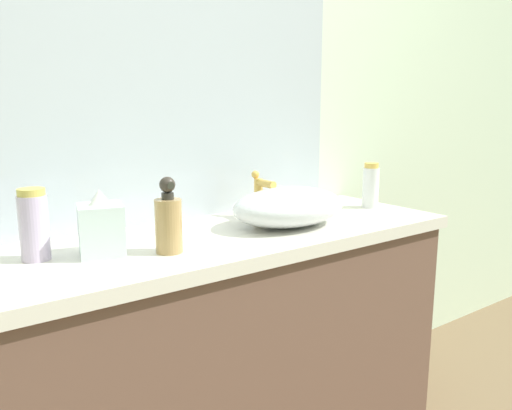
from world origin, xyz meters
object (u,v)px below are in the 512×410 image
Objects in this scene: sink_basin at (289,207)px; perfume_bottle at (34,225)px; soap_dispenser at (169,221)px; tissue_box at (101,227)px; lotion_bottle at (371,186)px.

sink_basin is 0.77m from perfume_bottle.
soap_dispenser is 1.17× the size of tissue_box.
sink_basin is 0.45m from lotion_bottle.
soap_dispenser is at bearing -24.49° from perfume_bottle.
soap_dispenser reaches higher than sink_basin.
lotion_bottle is (0.91, 0.10, -0.00)m from soap_dispenser.
perfume_bottle reaches higher than lotion_bottle.
sink_basin is 2.34× the size of lotion_bottle.
sink_basin is 0.46m from soap_dispenser.
soap_dispenser is at bearing -28.81° from tissue_box.
soap_dispenser reaches higher than perfume_bottle.
lotion_bottle is at bearing 6.04° from soap_dispenser.
soap_dispenser is 0.18m from tissue_box.
sink_basin is 1.97× the size of soap_dispenser.
sink_basin is 2.30× the size of tissue_box.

